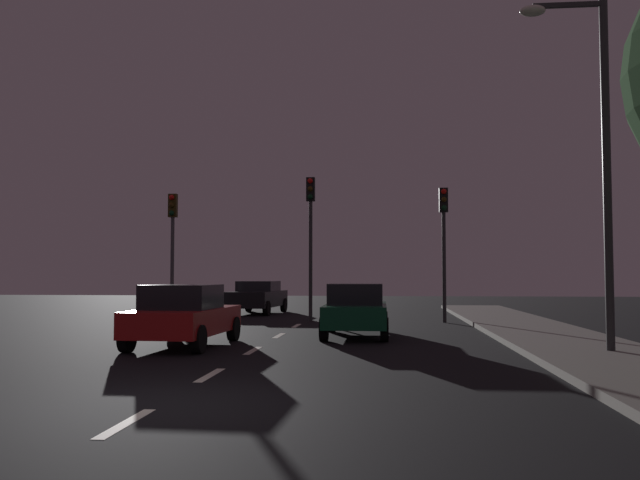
% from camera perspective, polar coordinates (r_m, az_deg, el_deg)
% --- Properties ---
extents(ground_plane, '(80.00, 80.00, 0.00)m').
position_cam_1_polar(ground_plane, '(16.28, -5.32, -9.15)').
color(ground_plane, black).
extents(sidewalk_curb_right, '(3.00, 40.00, 0.15)m').
position_cam_1_polar(sidewalk_curb_right, '(16.60, 21.35, -8.58)').
color(sidewalk_curb_right, gray).
rests_on(sidewalk_curb_right, ground_plane).
extents(lane_stripe_nearest, '(0.16, 1.60, 0.01)m').
position_cam_1_polar(lane_stripe_nearest, '(8.46, -16.21, -14.76)').
color(lane_stripe_nearest, silver).
rests_on(lane_stripe_nearest, ground_plane).
extents(lane_stripe_second, '(0.16, 1.60, 0.01)m').
position_cam_1_polar(lane_stripe_second, '(12.03, -9.36, -11.29)').
color(lane_stripe_second, silver).
rests_on(lane_stripe_second, ground_plane).
extents(lane_stripe_third, '(0.16, 1.60, 0.01)m').
position_cam_1_polar(lane_stripe_third, '(15.70, -5.74, -9.36)').
color(lane_stripe_third, silver).
rests_on(lane_stripe_third, ground_plane).
extents(lane_stripe_fourth, '(0.16, 1.60, 0.01)m').
position_cam_1_polar(lane_stripe_fourth, '(19.42, -3.52, -8.14)').
color(lane_stripe_fourth, silver).
rests_on(lane_stripe_fourth, ground_plane).
extents(lane_stripe_fifth, '(0.16, 1.60, 0.01)m').
position_cam_1_polar(lane_stripe_fifth, '(23.17, -2.03, -7.31)').
color(lane_stripe_fifth, silver).
rests_on(lane_stripe_fifth, ground_plane).
extents(traffic_signal_left, '(0.32, 0.38, 4.87)m').
position_cam_1_polar(traffic_signal_left, '(26.27, -12.48, 0.71)').
color(traffic_signal_left, '#4C4C51').
rests_on(traffic_signal_left, ground_plane).
extents(traffic_signal_center, '(0.32, 0.38, 5.43)m').
position_cam_1_polar(traffic_signal_center, '(25.17, -0.81, 1.62)').
color(traffic_signal_center, '#2D2D30').
rests_on(traffic_signal_center, ground_plane).
extents(traffic_signal_right, '(0.32, 0.38, 4.97)m').
position_cam_1_polar(traffic_signal_right, '(25.08, 10.52, 1.01)').
color(traffic_signal_right, '#2D2D30').
rests_on(traffic_signal_right, ground_plane).
extents(car_stopped_ahead, '(1.83, 3.99, 1.50)m').
position_cam_1_polar(car_stopped_ahead, '(19.05, 3.09, -5.98)').
color(car_stopped_ahead, '#0F4C2D').
rests_on(car_stopped_ahead, ground_plane).
extents(car_adjacent_lane, '(2.02, 4.12, 1.51)m').
position_cam_1_polar(car_adjacent_lane, '(16.79, -11.53, -6.31)').
color(car_adjacent_lane, '#B21919').
rests_on(car_adjacent_lane, ground_plane).
extents(car_oncoming_far, '(2.24, 4.47, 1.47)m').
position_cam_1_polar(car_oncoming_far, '(30.67, -5.36, -4.83)').
color(car_oncoming_far, black).
rests_on(car_oncoming_far, ground_plane).
extents(street_lamp_right, '(1.87, 0.36, 7.74)m').
position_cam_1_polar(street_lamp_right, '(15.69, 22.30, 7.77)').
color(street_lamp_right, '#2D2D30').
rests_on(street_lamp_right, ground_plane).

